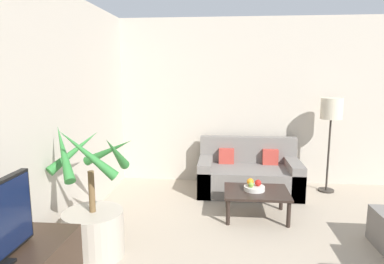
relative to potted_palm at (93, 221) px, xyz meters
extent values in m
cube|color=#BCB2A3|center=(2.74, 2.59, 0.98)|extent=(7.97, 0.06, 2.70)
cylinder|color=#ADA393|center=(0.00, 0.00, -0.14)|extent=(0.60, 0.60, 0.46)
cylinder|color=brown|center=(0.00, 0.00, 0.30)|extent=(0.06, 0.06, 0.42)
cone|color=#2D7533|center=(0.26, 0.00, 0.70)|extent=(0.10, 0.58, 0.45)
cone|color=#2D7533|center=(0.09, 0.27, 0.65)|extent=(0.62, 0.29, 0.36)
cone|color=#2D7533|center=(-0.22, 0.16, 0.67)|extent=(0.44, 0.55, 0.41)
cone|color=#2D7533|center=(-0.19, -0.14, 0.73)|extent=(0.40, 0.50, 0.50)
cone|color=#2D7533|center=(0.07, -0.22, 0.73)|extent=(0.54, 0.26, 0.52)
cube|color=slate|center=(1.68, 2.02, -0.17)|extent=(1.53, 0.85, 0.39)
cube|color=slate|center=(1.68, 2.36, 0.23)|extent=(1.53, 0.16, 0.42)
cube|color=slate|center=(1.01, 2.02, -0.11)|extent=(0.20, 0.85, 0.51)
cube|color=slate|center=(2.34, 2.02, -0.11)|extent=(0.20, 0.85, 0.51)
cube|color=#B23D33|center=(1.33, 2.24, 0.14)|extent=(0.24, 0.12, 0.24)
cube|color=#B23D33|center=(2.02, 2.24, 0.14)|extent=(0.24, 0.12, 0.24)
cylinder|color=#2D2823|center=(2.89, 2.18, -0.36)|extent=(0.24, 0.24, 0.03)
cylinder|color=#2D2823|center=(2.89, 2.18, 0.21)|extent=(0.03, 0.03, 1.11)
cylinder|color=beige|center=(2.89, 2.18, 0.92)|extent=(0.32, 0.32, 0.32)
cylinder|color=black|center=(1.35, 0.83, -0.21)|extent=(0.05, 0.05, 0.32)
cylinder|color=black|center=(2.07, 0.83, -0.21)|extent=(0.05, 0.05, 0.32)
cylinder|color=black|center=(1.35, 1.37, -0.21)|extent=(0.05, 0.05, 0.32)
cylinder|color=black|center=(2.07, 1.37, -0.21)|extent=(0.05, 0.05, 0.32)
cube|color=black|center=(1.71, 1.10, -0.04)|extent=(0.81, 0.63, 0.03)
cylinder|color=beige|center=(1.68, 1.11, 0.00)|extent=(0.26, 0.26, 0.06)
sphere|color=red|center=(1.73, 1.13, 0.07)|extent=(0.08, 0.08, 0.08)
sphere|color=olive|center=(1.63, 1.07, 0.07)|extent=(0.07, 0.07, 0.07)
sphere|color=orange|center=(1.63, 1.15, 0.08)|extent=(0.09, 0.09, 0.09)
camera|label=1|loc=(1.27, -3.10, 1.45)|focal=32.00mm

